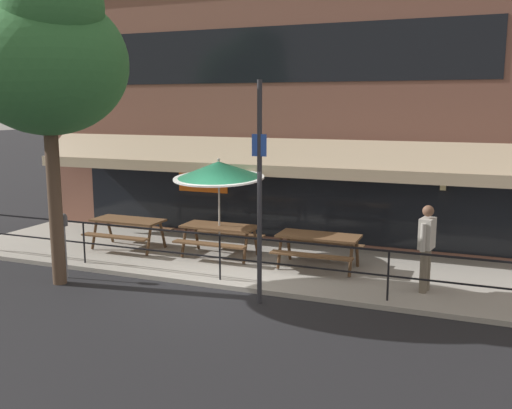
% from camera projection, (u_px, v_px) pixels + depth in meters
% --- Properties ---
extents(ground_plane, '(120.00, 120.00, 0.00)m').
position_uv_depth(ground_plane, '(214.00, 288.00, 11.64)').
color(ground_plane, black).
extents(patio_deck, '(15.00, 4.00, 0.10)m').
position_uv_depth(patio_deck, '(251.00, 261.00, 13.46)').
color(patio_deck, '#9E998E').
rests_on(patio_deck, ground).
extents(restaurant_building, '(15.00, 1.60, 7.09)m').
position_uv_depth(restaurant_building, '(283.00, 112.00, 14.89)').
color(restaurant_building, brown).
rests_on(restaurant_building, ground).
extents(patio_railing, '(13.84, 0.04, 0.97)m').
position_uv_depth(patio_railing, '(220.00, 247.00, 11.78)').
color(patio_railing, black).
rests_on(patio_railing, patio_deck).
extents(picnic_table_left, '(1.80, 1.42, 0.76)m').
position_uv_depth(picnic_table_left, '(128.00, 225.00, 14.33)').
color(picnic_table_left, brown).
rests_on(picnic_table_left, patio_deck).
extents(picnic_table_centre, '(1.80, 1.42, 0.76)m').
position_uv_depth(picnic_table_centre, '(220.00, 232.00, 13.59)').
color(picnic_table_centre, brown).
rests_on(picnic_table_centre, patio_deck).
extents(picnic_table_right, '(1.80, 1.42, 0.76)m').
position_uv_depth(picnic_table_right, '(319.00, 242.00, 12.61)').
color(picnic_table_right, brown).
rests_on(picnic_table_right, patio_deck).
extents(patio_umbrella_centre, '(2.14, 2.14, 2.38)m').
position_uv_depth(patio_umbrella_centre, '(219.00, 171.00, 13.32)').
color(patio_umbrella_centre, '#B7B2A8').
rests_on(patio_umbrella_centre, patio_deck).
extents(pedestrian_walking, '(0.31, 0.61, 1.71)m').
position_uv_depth(pedestrian_walking, '(426.00, 244.00, 11.00)').
color(pedestrian_walking, '#665B4C').
rests_on(pedestrian_walking, patio_deck).
extents(parking_meter_near, '(0.15, 0.16, 1.42)m').
position_uv_depth(parking_meter_near, '(64.00, 226.00, 12.16)').
color(parking_meter_near, gray).
rests_on(parking_meter_near, ground).
extents(street_sign_pole, '(0.28, 0.09, 4.14)m').
position_uv_depth(street_sign_pole, '(260.00, 192.00, 10.43)').
color(street_sign_pole, '#2D2D33').
rests_on(street_sign_pole, ground).
extents(street_tree_curbside, '(3.30, 2.97, 6.39)m').
position_uv_depth(street_tree_curbside, '(47.00, 55.00, 11.07)').
color(street_tree_curbside, brown).
rests_on(street_tree_curbside, ground).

